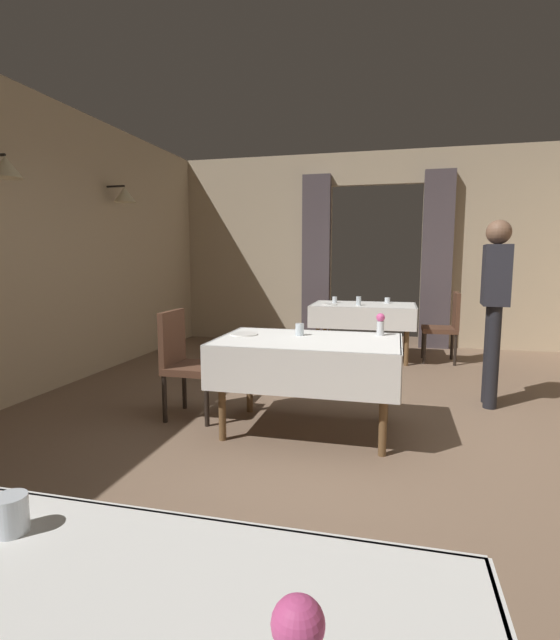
{
  "coord_description": "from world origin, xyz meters",
  "views": [
    {
      "loc": [
        0.33,
        -3.42,
        1.38
      ],
      "look_at": [
        -0.63,
        0.47,
        0.85
      ],
      "focal_mm": 26.33,
      "sensor_mm": 36.0,
      "label": 1
    }
  ],
  "objects_px": {
    "chair_far_right": "(446,324)",
    "glass_near_b": "(11,514)",
    "dining_table_far": "(363,311)",
    "plate_mid_b": "(244,334)",
    "dining_table_mid": "(308,352)",
    "glass_far_a": "(335,300)",
    "chair_mid_left": "(185,359)",
    "glass_mid_c": "(300,329)",
    "glass_far_b": "(387,300)",
    "plate_far_d": "(330,304)",
    "flower_vase_mid": "(380,323)",
    "person_waiter_by_doorway": "(495,297)",
    "glass_far_c": "(359,301)"
  },
  "relations": [
    {
      "from": "chair_far_right",
      "to": "glass_near_b",
      "type": "xyz_separation_m",
      "value": [
        -1.51,
        -5.64,
        0.28
      ]
    },
    {
      "from": "dining_table_far",
      "to": "plate_mid_b",
      "type": "relative_size",
      "value": 6.27
    },
    {
      "from": "dining_table_mid",
      "to": "glass_far_a",
      "type": "xyz_separation_m",
      "value": [
        -0.17,
        2.97,
        0.15
      ]
    },
    {
      "from": "chair_mid_left",
      "to": "chair_far_right",
      "type": "relative_size",
      "value": 1.0
    },
    {
      "from": "dining_table_mid",
      "to": "glass_mid_c",
      "type": "bearing_deg",
      "value": 124.42
    },
    {
      "from": "dining_table_mid",
      "to": "dining_table_far",
      "type": "relative_size",
      "value": 1.03
    },
    {
      "from": "dining_table_mid",
      "to": "glass_mid_c",
      "type": "xyz_separation_m",
      "value": [
        -0.1,
        0.15,
        0.16
      ]
    },
    {
      "from": "glass_far_b",
      "to": "plate_far_d",
      "type": "relative_size",
      "value": 0.41
    },
    {
      "from": "plate_mid_b",
      "to": "glass_far_b",
      "type": "relative_size",
      "value": 2.75
    },
    {
      "from": "glass_near_b",
      "to": "flower_vase_mid",
      "type": "height_order",
      "value": "flower_vase_mid"
    },
    {
      "from": "person_waiter_by_doorway",
      "to": "glass_far_c",
      "type": "bearing_deg",
      "value": 129.38
    },
    {
      "from": "chair_mid_left",
      "to": "glass_near_b",
      "type": "distance_m",
      "value": 2.98
    },
    {
      "from": "dining_table_mid",
      "to": "glass_near_b",
      "type": "relative_size",
      "value": 15.92
    },
    {
      "from": "dining_table_far",
      "to": "flower_vase_mid",
      "type": "height_order",
      "value": "flower_vase_mid"
    },
    {
      "from": "dining_table_mid",
      "to": "glass_far_a",
      "type": "height_order",
      "value": "glass_far_a"
    },
    {
      "from": "dining_table_mid",
      "to": "glass_far_c",
      "type": "height_order",
      "value": "glass_far_c"
    },
    {
      "from": "chair_far_right",
      "to": "glass_far_a",
      "type": "xyz_separation_m",
      "value": [
        -1.49,
        0.06,
        0.28
      ]
    },
    {
      "from": "dining_table_mid",
      "to": "glass_far_b",
      "type": "height_order",
      "value": "glass_far_b"
    },
    {
      "from": "glass_near_b",
      "to": "glass_far_b",
      "type": "bearing_deg",
      "value": 82.8
    },
    {
      "from": "dining_table_mid",
      "to": "person_waiter_by_doorway",
      "type": "bearing_deg",
      "value": 34.63
    },
    {
      "from": "chair_mid_left",
      "to": "glass_far_c",
      "type": "distance_m",
      "value": 2.93
    },
    {
      "from": "glass_mid_c",
      "to": "glass_far_b",
      "type": "xyz_separation_m",
      "value": [
        0.64,
        2.96,
        -0.01
      ]
    },
    {
      "from": "dining_table_far",
      "to": "flower_vase_mid",
      "type": "bearing_deg",
      "value": -83.22
    },
    {
      "from": "dining_table_mid",
      "to": "chair_mid_left",
      "type": "distance_m",
      "value": 1.11
    },
    {
      "from": "glass_far_a",
      "to": "plate_far_d",
      "type": "xyz_separation_m",
      "value": [
        -0.03,
        -0.27,
        -0.04
      ]
    },
    {
      "from": "chair_mid_left",
      "to": "person_waiter_by_doorway",
      "type": "bearing_deg",
      "value": 20.18
    },
    {
      "from": "chair_far_right",
      "to": "glass_mid_c",
      "type": "distance_m",
      "value": 3.11
    },
    {
      "from": "chair_far_right",
      "to": "glass_far_c",
      "type": "height_order",
      "value": "chair_far_right"
    },
    {
      "from": "plate_far_d",
      "to": "glass_far_a",
      "type": "bearing_deg",
      "value": 84.38
    },
    {
      "from": "chair_far_right",
      "to": "plate_far_d",
      "type": "height_order",
      "value": "chair_far_right"
    },
    {
      "from": "dining_table_far",
      "to": "chair_mid_left",
      "type": "relative_size",
      "value": 1.5
    },
    {
      "from": "glass_far_b",
      "to": "person_waiter_by_doorway",
      "type": "bearing_deg",
      "value": -64.1
    },
    {
      "from": "glass_mid_c",
      "to": "glass_far_b",
      "type": "bearing_deg",
      "value": 77.75
    },
    {
      "from": "dining_table_mid",
      "to": "flower_vase_mid",
      "type": "bearing_deg",
      "value": 29.6
    },
    {
      "from": "dining_table_far",
      "to": "person_waiter_by_doorway",
      "type": "distance_m",
      "value": 2.28
    },
    {
      "from": "glass_mid_c",
      "to": "flower_vase_mid",
      "type": "bearing_deg",
      "value": 14.16
    },
    {
      "from": "dining_table_mid",
      "to": "person_waiter_by_doorway",
      "type": "height_order",
      "value": "person_waiter_by_doorway"
    },
    {
      "from": "plate_mid_b",
      "to": "plate_far_d",
      "type": "xyz_separation_m",
      "value": [
        0.35,
        2.63,
        0.0
      ]
    },
    {
      "from": "plate_mid_b",
      "to": "glass_near_b",
      "type": "bearing_deg",
      "value": -82.77
    },
    {
      "from": "glass_far_b",
      "to": "plate_far_d",
      "type": "distance_m",
      "value": 0.85
    },
    {
      "from": "plate_far_d",
      "to": "person_waiter_by_doorway",
      "type": "distance_m",
      "value": 2.4
    },
    {
      "from": "chair_mid_left",
      "to": "glass_mid_c",
      "type": "xyz_separation_m",
      "value": [
        1.0,
        0.05,
        0.28
      ]
    },
    {
      "from": "flower_vase_mid",
      "to": "glass_far_a",
      "type": "distance_m",
      "value": 2.75
    },
    {
      "from": "flower_vase_mid",
      "to": "glass_far_c",
      "type": "distance_m",
      "value": 2.44
    },
    {
      "from": "chair_far_right",
      "to": "plate_mid_b",
      "type": "height_order",
      "value": "chair_far_right"
    },
    {
      "from": "chair_mid_left",
      "to": "glass_far_a",
      "type": "distance_m",
      "value": 3.03
    },
    {
      "from": "dining_table_mid",
      "to": "flower_vase_mid",
      "type": "height_order",
      "value": "flower_vase_mid"
    },
    {
      "from": "glass_far_a",
      "to": "glass_far_c",
      "type": "relative_size",
      "value": 0.76
    },
    {
      "from": "plate_mid_b",
      "to": "glass_far_c",
      "type": "xyz_separation_m",
      "value": [
        0.73,
        2.65,
        0.05
      ]
    },
    {
      "from": "glass_far_a",
      "to": "glass_near_b",
      "type": "bearing_deg",
      "value": -90.21
    }
  ]
}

